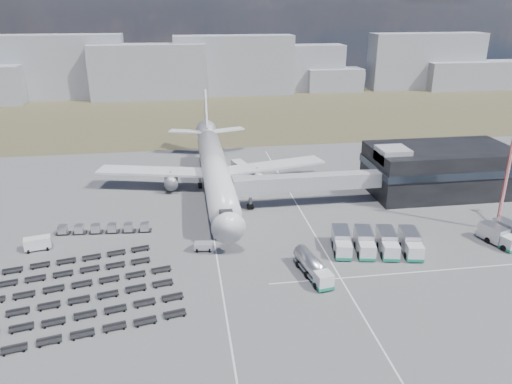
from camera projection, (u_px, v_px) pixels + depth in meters
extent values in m
plane|color=#565659|center=(230.00, 260.00, 80.44)|extent=(420.00, 420.00, 0.00)
cube|color=#453C29|center=(199.00, 115.00, 181.85)|extent=(420.00, 90.00, 0.01)
cube|color=silver|center=(215.00, 247.00, 84.77)|extent=(0.25, 110.00, 0.01)
cube|color=silver|center=(318.00, 240.00, 87.27)|extent=(0.25, 110.00, 0.01)
cube|color=silver|center=(397.00, 274.00, 76.54)|extent=(40.00, 0.25, 0.01)
cube|color=black|center=(440.00, 170.00, 107.44)|extent=(30.00, 16.00, 10.00)
cube|color=#262D38|center=(440.00, 165.00, 107.01)|extent=(30.40, 16.40, 1.60)
cube|color=#939399|center=(393.00, 155.00, 102.30)|extent=(6.00, 6.00, 3.00)
cube|color=#939399|center=(309.00, 182.00, 100.01)|extent=(29.80, 3.00, 3.00)
cube|color=#939399|center=(243.00, 186.00, 97.69)|extent=(4.00, 3.60, 3.40)
cylinder|color=slate|center=(250.00, 197.00, 99.28)|extent=(0.70, 0.70, 5.10)
cylinder|color=black|center=(250.00, 207.00, 100.04)|extent=(1.40, 0.90, 1.40)
cylinder|color=silver|center=(215.00, 170.00, 106.18)|extent=(5.60, 48.00, 5.60)
cone|color=silver|center=(227.00, 222.00, 81.75)|extent=(5.60, 5.00, 5.60)
cone|color=silver|center=(207.00, 134.00, 131.71)|extent=(5.60, 8.00, 5.60)
cube|color=black|center=(226.00, 212.00, 83.30)|extent=(2.20, 2.00, 0.80)
cube|color=silver|center=(155.00, 171.00, 109.42)|extent=(25.59, 11.38, 0.50)
cube|color=silver|center=(271.00, 166.00, 113.03)|extent=(25.59, 11.38, 0.50)
cylinder|color=slate|center=(171.00, 181.00, 108.67)|extent=(3.00, 5.00, 3.00)
cylinder|color=slate|center=(257.00, 176.00, 111.32)|extent=(3.00, 5.00, 3.00)
cube|color=silver|center=(186.00, 131.00, 132.64)|extent=(9.49, 5.63, 0.35)
cube|color=silver|center=(227.00, 130.00, 134.17)|extent=(9.49, 5.63, 0.35)
cube|color=silver|center=(206.00, 110.00, 132.41)|extent=(0.50, 9.06, 11.45)
cylinder|color=slate|center=(225.00, 230.00, 88.28)|extent=(0.50, 0.50, 2.50)
cylinder|color=slate|center=(200.00, 183.00, 110.89)|extent=(0.60, 0.60, 2.50)
cylinder|color=slate|center=(229.00, 181.00, 111.78)|extent=(0.60, 0.60, 2.50)
cylinder|color=black|center=(225.00, 233.00, 88.55)|extent=(0.50, 1.20, 1.20)
cube|color=#8E919B|center=(63.00, 67.00, 207.40)|extent=(50.08, 12.00, 25.95)
cube|color=#8E919B|center=(149.00, 72.00, 207.29)|extent=(47.37, 12.00, 22.28)
cube|color=#8E919B|center=(234.00, 65.00, 216.51)|extent=(51.32, 12.00, 25.01)
cube|color=#8E919B|center=(289.00, 68.00, 226.08)|extent=(49.18, 12.00, 20.25)
cube|color=#8E919B|center=(333.00, 80.00, 227.15)|extent=(25.15, 12.00, 10.15)
cube|color=#8E919B|center=(426.00, 61.00, 231.46)|extent=(52.92, 12.00, 24.97)
cube|color=#8E919B|center=(480.00, 75.00, 231.93)|extent=(52.49, 12.00, 12.68)
cube|color=silver|center=(324.00, 280.00, 72.08)|extent=(2.74, 2.74, 2.26)
cube|color=#167E5F|center=(323.00, 285.00, 72.40)|extent=(2.85, 2.85, 0.49)
cylinder|color=silver|center=(310.00, 262.00, 76.19)|extent=(3.70, 7.70, 2.46)
cube|color=slate|center=(310.00, 268.00, 76.60)|extent=(3.61, 7.68, 0.34)
cylinder|color=black|center=(314.00, 274.00, 75.38)|extent=(2.71, 1.51, 1.08)
cube|color=silver|center=(204.00, 246.00, 83.48)|extent=(3.21, 2.08, 1.38)
cube|color=silver|center=(38.00, 244.00, 83.44)|extent=(4.49, 2.74, 2.24)
cube|color=silver|center=(240.00, 168.00, 119.22)|extent=(3.99, 6.52, 2.84)
cube|color=#167E5F|center=(240.00, 173.00, 119.64)|extent=(4.12, 6.64, 0.46)
cube|color=silver|center=(343.00, 251.00, 80.50)|extent=(2.98, 2.89, 2.45)
cube|color=#167E5F|center=(343.00, 256.00, 80.84)|extent=(3.11, 3.02, 0.50)
cube|color=silver|center=(341.00, 237.00, 83.97)|extent=(3.60, 5.54, 2.90)
cube|color=silver|center=(367.00, 251.00, 80.35)|extent=(2.98, 2.89, 2.45)
cube|color=#167E5F|center=(367.00, 256.00, 80.69)|extent=(3.11, 3.02, 0.50)
cube|color=silver|center=(363.00, 238.00, 83.82)|extent=(3.60, 5.54, 2.90)
cube|color=silver|center=(391.00, 251.00, 80.21)|extent=(2.98, 2.89, 2.45)
cube|color=#167E5F|center=(390.00, 257.00, 80.55)|extent=(3.11, 3.02, 0.50)
cube|color=silver|center=(386.00, 238.00, 83.68)|extent=(3.60, 5.54, 2.90)
cube|color=silver|center=(414.00, 252.00, 80.06)|extent=(2.98, 2.89, 2.45)
cube|color=#167E5F|center=(414.00, 257.00, 80.40)|extent=(3.11, 3.02, 0.50)
cube|color=silver|center=(409.00, 239.00, 83.53)|extent=(3.60, 5.54, 2.90)
cube|color=silver|center=(510.00, 243.00, 83.24)|extent=(2.87, 2.80, 2.23)
cube|color=#167E5F|center=(509.00, 248.00, 83.55)|extent=(3.00, 2.93, 0.46)
cube|color=silver|center=(493.00, 233.00, 86.08)|extent=(3.67, 5.16, 2.63)
cube|color=silver|center=(507.00, 229.00, 87.45)|extent=(3.67, 5.16, 2.63)
cube|color=black|center=(63.00, 233.00, 89.22)|extent=(2.45, 1.61, 0.16)
cube|color=silver|center=(63.00, 229.00, 88.94)|extent=(1.55, 1.55, 1.36)
cube|color=black|center=(80.00, 232.00, 89.43)|extent=(2.45, 1.61, 0.16)
cube|color=silver|center=(79.00, 229.00, 89.16)|extent=(1.55, 1.55, 1.36)
cube|color=black|center=(96.00, 232.00, 89.65)|extent=(2.45, 1.61, 0.16)
cube|color=silver|center=(96.00, 228.00, 89.37)|extent=(1.55, 1.55, 1.36)
cube|color=black|center=(113.00, 231.00, 89.86)|extent=(2.45, 1.61, 0.16)
cube|color=silver|center=(112.00, 227.00, 89.59)|extent=(1.55, 1.55, 1.36)
cube|color=black|center=(129.00, 231.00, 90.08)|extent=(2.45, 1.61, 0.16)
cube|color=silver|center=(128.00, 227.00, 89.80)|extent=(1.55, 1.55, 1.36)
cube|color=black|center=(145.00, 230.00, 90.29)|extent=(2.45, 1.61, 0.16)
cube|color=silver|center=(145.00, 226.00, 90.02)|extent=(1.55, 1.55, 1.36)
cube|color=black|center=(66.00, 337.00, 61.67)|extent=(30.79, 8.16, 0.70)
cube|color=black|center=(65.00, 318.00, 65.24)|extent=(30.79, 8.16, 0.70)
cube|color=black|center=(64.00, 302.00, 68.80)|extent=(30.79, 8.16, 0.70)
cube|color=black|center=(64.00, 287.00, 72.37)|extent=(30.79, 8.16, 0.70)
cube|color=black|center=(63.00, 273.00, 75.93)|extent=(26.98, 7.32, 0.70)
cube|color=black|center=(62.00, 261.00, 79.50)|extent=(26.98, 7.32, 0.70)
cylinder|color=red|center=(508.00, 171.00, 86.86)|extent=(0.64, 0.64, 22.85)
cube|color=#565659|center=(496.00, 229.00, 90.94)|extent=(1.83, 1.83, 0.27)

